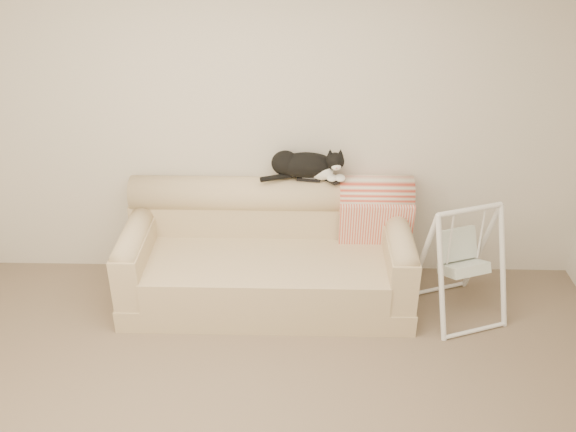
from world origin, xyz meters
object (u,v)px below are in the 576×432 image
object	(u,v)px
sofa	(268,256)
tuxedo_cat	(305,165)
baby_swing	(462,261)
remote_b	(330,180)
remote_a	(309,179)

from	to	relation	value
sofa	tuxedo_cat	xyz separation A→B (m)	(0.28, 0.25, 0.67)
sofa	baby_swing	xyz separation A→B (m)	(1.45, -0.20, 0.10)
sofa	remote_b	xyz separation A→B (m)	(0.47, 0.22, 0.56)
remote_b	baby_swing	world-z (taller)	remote_b
sofa	tuxedo_cat	distance (m)	0.76
remote_a	remote_b	size ratio (longest dim) A/B	1.16
remote_b	baby_swing	xyz separation A→B (m)	(0.97, -0.42, -0.45)
remote_a	remote_b	world-z (taller)	remote_a
remote_b	tuxedo_cat	xyz separation A→B (m)	(-0.19, 0.03, 0.11)
remote_a	tuxedo_cat	distance (m)	0.11
remote_a	baby_swing	size ratio (longest dim) A/B	0.20
remote_b	sofa	bearing A→B (deg)	-154.91
remote_a	remote_b	bearing A→B (deg)	-1.96
remote_b	baby_swing	bearing A→B (deg)	-23.30
remote_a	remote_b	distance (m)	0.16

